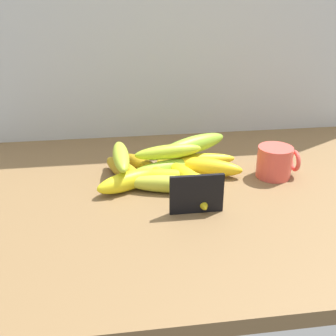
{
  "coord_description": "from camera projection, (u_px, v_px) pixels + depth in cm",
  "views": [
    {
      "loc": [
        -19.45,
        -79.41,
        46.58
      ],
      "look_at": [
        -8.0,
        3.11,
        8.0
      ],
      "focal_mm": 43.85,
      "sensor_mm": 36.0,
      "label": 1
    }
  ],
  "objects": [
    {
      "name": "banana_8",
      "position": [
        146.0,
        167.0,
        1.0
      ],
      "size": [
        11.96,
        17.3,
        3.72
      ],
      "primitive_type": "ellipsoid",
      "rotation": [
        0.0,
        0.0,
        2.08
      ],
      "color": "#B68B16",
      "rests_on": "counter_top"
    },
    {
      "name": "banana_5",
      "position": [
        186.0,
        176.0,
        0.95
      ],
      "size": [
        10.09,
        15.5,
        3.97
      ],
      "primitive_type": "ellipsoid",
      "rotation": [
        0.0,
        0.0,
        2.01
      ],
      "color": "yellow",
      "rests_on": "counter_top"
    },
    {
      "name": "banana_10",
      "position": [
        121.0,
        156.0,
        0.95
      ],
      "size": [
        4.31,
        16.64,
        3.72
      ],
      "primitive_type": "ellipsoid",
      "rotation": [
        0.0,
        0.0,
        4.75
      ],
      "color": "#A8C531",
      "rests_on": "banana_0"
    },
    {
      "name": "banana_6",
      "position": [
        165.0,
        169.0,
        0.99
      ],
      "size": [
        18.2,
        8.67,
        3.95
      ],
      "primitive_type": "ellipsoid",
      "rotation": [
        0.0,
        0.0,
        3.42
      ],
      "color": "#8AB12C",
      "rests_on": "counter_top"
    },
    {
      "name": "back_wall",
      "position": [
        179.0,
        24.0,
        1.14
      ],
      "size": [
        130.0,
        2.0,
        70.0
      ],
      "primitive_type": "cube",
      "color": "silver",
      "rests_on": "ground"
    },
    {
      "name": "banana_1",
      "position": [
        205.0,
        167.0,
        0.99
      ],
      "size": [
        18.51,
        11.18,
        4.21
      ],
      "primitive_type": "ellipsoid",
      "rotation": [
        0.0,
        0.0,
        5.87
      ],
      "color": "yellow",
      "rests_on": "counter_top"
    },
    {
      "name": "banana_7",
      "position": [
        194.0,
        186.0,
        0.91
      ],
      "size": [
        4.04,
        20.48,
        3.22
      ],
      "primitive_type": "ellipsoid",
      "rotation": [
        0.0,
        0.0,
        1.61
      ],
      "color": "gold",
      "rests_on": "counter_top"
    },
    {
      "name": "chalkboard_sign",
      "position": [
        197.0,
        196.0,
        0.83
      ],
      "size": [
        11.0,
        1.8,
        8.4
      ],
      "color": "black",
      "rests_on": "counter_top"
    },
    {
      "name": "coffee_mug",
      "position": [
        275.0,
        162.0,
        0.98
      ],
      "size": [
        9.76,
        8.26,
        7.54
      ],
      "color": "#E04F44",
      "rests_on": "counter_top"
    },
    {
      "name": "banana_9",
      "position": [
        167.0,
        176.0,
        0.95
      ],
      "size": [
        18.37,
        7.46,
        3.46
      ],
      "primitive_type": "ellipsoid",
      "rotation": [
        0.0,
        0.0,
        2.91
      ],
      "color": "gold",
      "rests_on": "counter_top"
    },
    {
      "name": "banana_3",
      "position": [
        169.0,
        184.0,
        0.91
      ],
      "size": [
        19.97,
        8.28,
        3.96
      ],
      "primitive_type": "ellipsoid",
      "rotation": [
        0.0,
        0.0,
        2.91
      ],
      "color": "gold",
      "rests_on": "counter_top"
    },
    {
      "name": "banana_0",
      "position": [
        125.0,
        171.0,
        0.97
      ],
      "size": [
        11.48,
        17.32,
        4.15
      ],
      "primitive_type": "ellipsoid",
      "rotation": [
        0.0,
        0.0,
        5.18
      ],
      "color": "#B28C19",
      "rests_on": "counter_top"
    },
    {
      "name": "counter_top",
      "position": [
        205.0,
        198.0,
        0.93
      ],
      "size": [
        110.0,
        76.0,
        3.0
      ],
      "primitive_type": "cube",
      "color": "brown",
      "rests_on": "ground"
    },
    {
      "name": "banana_2",
      "position": [
        196.0,
        160.0,
        1.04
      ],
      "size": [
        20.16,
        3.98,
        3.52
      ],
      "primitive_type": "ellipsoid",
      "rotation": [
        0.0,
        0.0,
        6.26
      ],
      "color": "gold",
      "rests_on": "counter_top"
    },
    {
      "name": "banana_12",
      "position": [
        168.0,
        152.0,
        0.99
      ],
      "size": [
        17.03,
        5.94,
        3.47
      ],
      "primitive_type": "ellipsoid",
      "rotation": [
        0.0,
        0.0,
        3.29
      ],
      "color": "#A1B928",
      "rests_on": "banana_6"
    },
    {
      "name": "banana_4",
      "position": [
        127.0,
        181.0,
        0.92
      ],
      "size": [
        15.42,
        10.81,
        4.34
      ],
      "primitive_type": "ellipsoid",
      "rotation": [
        0.0,
        0.0,
        3.62
      ],
      "color": "yellow",
      "rests_on": "counter_top"
    },
    {
      "name": "banana_11",
      "position": [
        193.0,
        145.0,
        1.03
      ],
      "size": [
        19.77,
        13.56,
        4.32
      ],
      "primitive_type": "ellipsoid",
      "rotation": [
        0.0,
        0.0,
        6.79
      ],
      "color": "#86B42E",
      "rests_on": "banana_2"
    }
  ]
}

